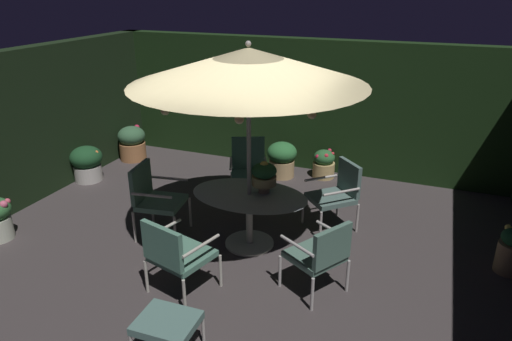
{
  "coord_description": "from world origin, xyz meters",
  "views": [
    {
      "loc": [
        2.22,
        -4.91,
        3.33
      ],
      "look_at": [
        0.12,
        0.39,
        0.99
      ],
      "focal_mm": 32.5,
      "sensor_mm": 36.0,
      "label": 1
    }
  ],
  "objects_px": {
    "patio_chair_north": "(321,253)",
    "patio_chair_east": "(248,167)",
    "patio_umbrella": "(248,66)",
    "patio_chair_southeast": "(154,195)",
    "patio_dining_table": "(249,207)",
    "potted_plant_right_near": "(132,143)",
    "centerpiece_planter": "(264,175)",
    "potted_plant_back_right": "(324,164)",
    "patio_chair_south": "(175,252)",
    "patio_chair_northeast": "(337,191)",
    "potted_plant_left_near": "(282,158)",
    "potted_plant_left_far": "(87,162)",
    "potted_plant_front_corner": "(512,251)",
    "ottoman_footrest": "(167,324)"
  },
  "relations": [
    {
      "from": "potted_plant_back_right",
      "to": "patio_chair_north",
      "type": "bearing_deg",
      "value": -76.91
    },
    {
      "from": "patio_chair_north",
      "to": "ottoman_footrest",
      "type": "bearing_deg",
      "value": -127.62
    },
    {
      "from": "potted_plant_left_near",
      "to": "potted_plant_right_near",
      "type": "xyz_separation_m",
      "value": [
        -3.06,
        -0.26,
        -0.0
      ]
    },
    {
      "from": "patio_chair_north",
      "to": "potted_plant_front_corner",
      "type": "xyz_separation_m",
      "value": [
        2.07,
        1.27,
        -0.24
      ]
    },
    {
      "from": "patio_chair_northeast",
      "to": "potted_plant_right_near",
      "type": "distance_m",
      "value": 4.56
    },
    {
      "from": "centerpiece_planter",
      "to": "potted_plant_front_corner",
      "type": "bearing_deg",
      "value": 8.43
    },
    {
      "from": "patio_dining_table",
      "to": "centerpiece_planter",
      "type": "height_order",
      "value": "centerpiece_planter"
    },
    {
      "from": "patio_umbrella",
      "to": "potted_plant_left_far",
      "type": "relative_size",
      "value": 4.52
    },
    {
      "from": "potted_plant_back_right",
      "to": "patio_umbrella",
      "type": "bearing_deg",
      "value": -97.8
    },
    {
      "from": "patio_dining_table",
      "to": "patio_chair_east",
      "type": "relative_size",
      "value": 1.5
    },
    {
      "from": "patio_dining_table",
      "to": "potted_plant_left_far",
      "type": "relative_size",
      "value": 2.46
    },
    {
      "from": "patio_chair_east",
      "to": "potted_plant_left_far",
      "type": "height_order",
      "value": "patio_chair_east"
    },
    {
      "from": "patio_chair_northeast",
      "to": "potted_plant_left_far",
      "type": "height_order",
      "value": "patio_chair_northeast"
    },
    {
      "from": "patio_chair_north",
      "to": "patio_chair_east",
      "type": "relative_size",
      "value": 0.88
    },
    {
      "from": "patio_chair_south",
      "to": "potted_plant_left_near",
      "type": "bearing_deg",
      "value": 90.13
    },
    {
      "from": "patio_chair_southeast",
      "to": "potted_plant_right_near",
      "type": "relative_size",
      "value": 1.51
    },
    {
      "from": "patio_dining_table",
      "to": "patio_chair_northeast",
      "type": "bearing_deg",
      "value": 43.78
    },
    {
      "from": "patio_chair_southeast",
      "to": "potted_plant_back_right",
      "type": "xyz_separation_m",
      "value": [
        1.7,
        2.88,
        -0.34
      ]
    },
    {
      "from": "centerpiece_planter",
      "to": "patio_chair_northeast",
      "type": "height_order",
      "value": "centerpiece_planter"
    },
    {
      "from": "potted_plant_back_right",
      "to": "patio_chair_east",
      "type": "bearing_deg",
      "value": -122.13
    },
    {
      "from": "potted_plant_left_far",
      "to": "patio_chair_northeast",
      "type": "bearing_deg",
      "value": -0.43
    },
    {
      "from": "patio_umbrella",
      "to": "potted_plant_left_far",
      "type": "distance_m",
      "value": 4.2
    },
    {
      "from": "patio_umbrella",
      "to": "potted_plant_left_near",
      "type": "distance_m",
      "value": 3.2
    },
    {
      "from": "potted_plant_left_far",
      "to": "centerpiece_planter",
      "type": "bearing_deg",
      "value": -12.85
    },
    {
      "from": "patio_dining_table",
      "to": "patio_chair_east",
      "type": "height_order",
      "value": "patio_chair_east"
    },
    {
      "from": "centerpiece_planter",
      "to": "patio_chair_south",
      "type": "height_order",
      "value": "centerpiece_planter"
    },
    {
      "from": "patio_chair_northeast",
      "to": "potted_plant_left_near",
      "type": "bearing_deg",
      "value": 131.85
    },
    {
      "from": "patio_chair_northeast",
      "to": "potted_plant_left_near",
      "type": "relative_size",
      "value": 1.5
    },
    {
      "from": "potted_plant_left_far",
      "to": "potted_plant_right_near",
      "type": "xyz_separation_m",
      "value": [
        0.12,
        1.19,
        0.01
      ]
    },
    {
      "from": "potted_plant_right_near",
      "to": "potted_plant_front_corner",
      "type": "bearing_deg",
      "value": -13.39
    },
    {
      "from": "patio_umbrella",
      "to": "potted_plant_right_near",
      "type": "distance_m",
      "value": 4.53
    },
    {
      "from": "patio_chair_east",
      "to": "ottoman_footrest",
      "type": "xyz_separation_m",
      "value": [
        0.57,
        -3.38,
        -0.25
      ]
    },
    {
      "from": "patio_chair_southeast",
      "to": "patio_chair_south",
      "type": "bearing_deg",
      "value": -47.83
    },
    {
      "from": "patio_chair_north",
      "to": "potted_plant_front_corner",
      "type": "height_order",
      "value": "patio_chair_north"
    },
    {
      "from": "centerpiece_planter",
      "to": "potted_plant_back_right",
      "type": "relative_size",
      "value": 0.84
    },
    {
      "from": "patio_dining_table",
      "to": "patio_chair_northeast",
      "type": "relative_size",
      "value": 1.6
    },
    {
      "from": "patio_chair_north",
      "to": "potted_plant_right_near",
      "type": "bearing_deg",
      "value": 148.0
    },
    {
      "from": "patio_umbrella",
      "to": "patio_chair_east",
      "type": "relative_size",
      "value": 2.75
    },
    {
      "from": "patio_dining_table",
      "to": "potted_plant_back_right",
      "type": "distance_m",
      "value": 2.71
    },
    {
      "from": "patio_chair_east",
      "to": "potted_plant_right_near",
      "type": "bearing_deg",
      "value": 162.44
    },
    {
      "from": "patio_chair_south",
      "to": "potted_plant_left_far",
      "type": "bearing_deg",
      "value": 144.48
    },
    {
      "from": "patio_chair_east",
      "to": "potted_plant_front_corner",
      "type": "height_order",
      "value": "patio_chair_east"
    },
    {
      "from": "potted_plant_left_far",
      "to": "potted_plant_left_near",
      "type": "distance_m",
      "value": 3.49
    },
    {
      "from": "patio_chair_northeast",
      "to": "potted_plant_left_near",
      "type": "xyz_separation_m",
      "value": [
        -1.33,
        1.49,
        -0.21
      ]
    },
    {
      "from": "patio_dining_table",
      "to": "patio_chair_east",
      "type": "xyz_separation_m",
      "value": [
        -0.53,
        1.24,
        0.03
      ]
    },
    {
      "from": "patio_umbrella",
      "to": "potted_plant_left_far",
      "type": "xyz_separation_m",
      "value": [
        -3.53,
        0.97,
        -2.07
      ]
    },
    {
      "from": "patio_dining_table",
      "to": "ottoman_footrest",
      "type": "bearing_deg",
      "value": -88.98
    },
    {
      "from": "patio_dining_table",
      "to": "patio_chair_southeast",
      "type": "bearing_deg",
      "value": -170.95
    },
    {
      "from": "patio_umbrella",
      "to": "patio_chair_southeast",
      "type": "bearing_deg",
      "value": -170.95
    },
    {
      "from": "centerpiece_planter",
      "to": "patio_chair_southeast",
      "type": "relative_size",
      "value": 0.42
    }
  ]
}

